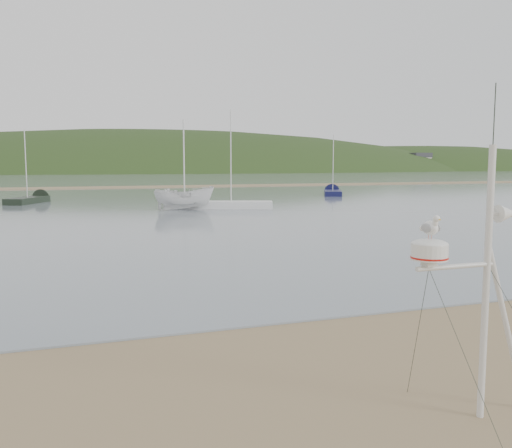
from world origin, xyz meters
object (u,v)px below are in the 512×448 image
object	(u,v)px
mast_rig	(483,341)
sailboat_white_near	(201,205)
sailboat_blue_far	(332,192)
sailboat_dark_mid	(37,199)
boat_white	(184,180)

from	to	relation	value
mast_rig	sailboat_white_near	xyz separation A→B (m)	(4.26, 33.32, -0.73)
mast_rig	sailboat_blue_far	size ratio (longest dim) A/B	0.62
sailboat_dark_mid	sailboat_white_near	bearing A→B (deg)	-43.60
sailboat_white_near	sailboat_blue_far	distance (m)	21.90
sailboat_blue_far	sailboat_dark_mid	bearing A→B (deg)	-175.95
boat_white	sailboat_blue_far	xyz separation A→B (m)	(18.91, 14.24, -1.87)
sailboat_white_near	boat_white	bearing A→B (deg)	-143.82
sailboat_white_near	sailboat_blue_far	xyz separation A→B (m)	(17.48, 13.20, 0.00)
mast_rig	sailboat_dark_mid	distance (m)	45.07
boat_white	sailboat_dark_mid	distance (m)	16.03
sailboat_blue_far	sailboat_white_near	bearing A→B (deg)	-142.95
sailboat_dark_mid	sailboat_blue_far	world-z (taller)	sailboat_blue_far
sailboat_dark_mid	sailboat_blue_far	bearing A→B (deg)	4.05
boat_white	sailboat_white_near	size ratio (longest dim) A/B	0.53
sailboat_white_near	mast_rig	bearing A→B (deg)	-97.28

